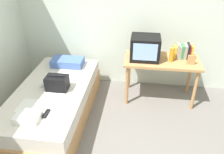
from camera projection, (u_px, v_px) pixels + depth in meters
name	position (u px, v px, depth m)	size (l,w,h in m)	color
wall_back	(132.00, 13.00, 3.68)	(5.20, 0.10, 2.60)	silver
bed	(54.00, 102.00, 3.31)	(1.00, 2.00, 0.50)	#B27F4C
desk	(161.00, 64.00, 3.54)	(1.16, 0.60, 0.72)	#B27F4C
tv	(145.00, 48.00, 3.42)	(0.44, 0.39, 0.36)	black
water_bottle	(172.00, 55.00, 3.37)	(0.06, 0.06, 0.22)	orange
book_row	(183.00, 51.00, 3.48)	(0.29, 0.17, 0.23)	gold
picture_frame	(191.00, 60.00, 3.30)	(0.11, 0.02, 0.15)	#B27F4C
pillow	(68.00, 62.00, 3.75)	(0.52, 0.30, 0.12)	#4766AD
handbag	(57.00, 83.00, 3.11)	(0.30, 0.20, 0.23)	black
magazine	(27.00, 106.00, 2.82)	(0.21, 0.29, 0.01)	white
remote_dark	(46.00, 114.00, 2.68)	(0.04, 0.16, 0.02)	black
remote_silver	(43.00, 84.00, 3.25)	(0.04, 0.14, 0.02)	#B7B7BC
folded_towel	(28.00, 117.00, 2.59)	(0.28, 0.22, 0.08)	white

